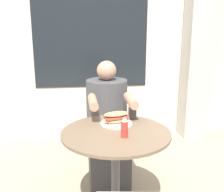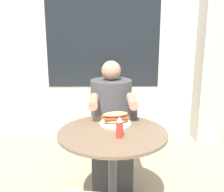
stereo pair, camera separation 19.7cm
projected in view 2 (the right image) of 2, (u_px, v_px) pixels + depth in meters
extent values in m
cube|color=beige|center=(110.00, 32.00, 3.38)|extent=(8.00, 0.08, 2.80)
cube|color=black|center=(103.00, 21.00, 3.30)|extent=(1.45, 0.01, 1.67)
cube|color=#B2ADA3|center=(212.00, 49.00, 3.25)|extent=(0.30, 0.30, 2.40)
cylinder|color=brown|center=(113.00, 133.00, 1.81)|extent=(0.76, 0.76, 0.02)
cylinder|color=#515156|center=(113.00, 179.00, 1.90)|extent=(0.06, 0.06, 0.70)
cube|color=#ADA393|center=(111.00, 128.00, 2.69)|extent=(0.38, 0.38, 0.02)
cube|color=#ADA393|center=(111.00, 103.00, 2.81)|extent=(0.35, 0.04, 0.42)
cylinder|color=#ADA393|center=(128.00, 155.00, 2.59)|extent=(0.03, 0.03, 0.43)
cylinder|color=#ADA393|center=(95.00, 156.00, 2.58)|extent=(0.03, 0.03, 0.43)
cylinder|color=#ADA393|center=(126.00, 142.00, 2.91)|extent=(0.03, 0.03, 0.43)
cylinder|color=#ADA393|center=(96.00, 142.00, 2.90)|extent=(0.03, 0.03, 0.43)
cube|color=#424247|center=(112.00, 161.00, 2.46)|extent=(0.36, 0.47, 0.45)
cylinder|color=#424247|center=(112.00, 109.00, 2.41)|extent=(0.37, 0.37, 0.53)
sphere|color=tan|center=(112.00, 70.00, 2.32)|extent=(0.17, 0.17, 0.17)
cylinder|color=tan|center=(132.00, 101.00, 2.05)|extent=(0.07, 0.30, 0.07)
cylinder|color=tan|center=(94.00, 101.00, 2.04)|extent=(0.07, 0.30, 0.07)
cylinder|color=white|center=(115.00, 123.00, 1.96)|extent=(0.24, 0.24, 0.01)
ellipsoid|color=tan|center=(115.00, 120.00, 1.95)|extent=(0.20, 0.12, 0.04)
cube|color=#B74233|center=(115.00, 117.00, 1.95)|extent=(0.19, 0.12, 0.01)
ellipsoid|color=tan|center=(115.00, 114.00, 1.94)|extent=(0.20, 0.12, 0.04)
cylinder|color=#424247|center=(133.00, 113.00, 2.05)|extent=(0.06, 0.06, 0.10)
cylinder|color=white|center=(134.00, 107.00, 2.04)|extent=(0.07, 0.07, 0.01)
cylinder|color=red|center=(119.00, 130.00, 1.69)|extent=(0.05, 0.05, 0.11)
cone|color=white|center=(120.00, 119.00, 1.68)|extent=(0.04, 0.04, 0.03)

